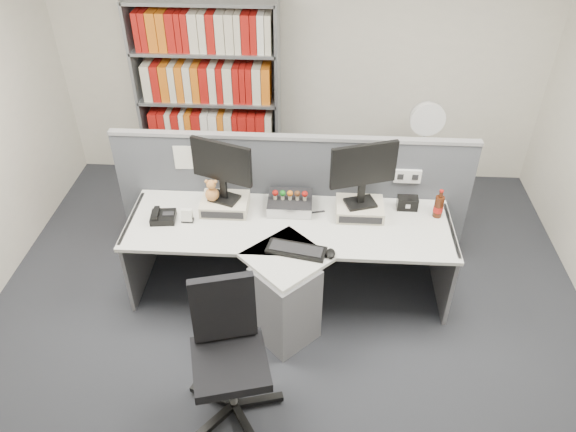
# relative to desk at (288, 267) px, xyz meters

# --- Properties ---
(ground) EXTENTS (5.50, 5.50, 0.00)m
(ground) POSITION_rel_desk_xyz_m (0.00, -0.60, -0.46)
(ground) COLOR #313339
(ground) RESTS_ON ground
(room_shell) EXTENTS (5.04, 5.54, 2.72)m
(room_shell) POSITION_rel_desk_xyz_m (0.00, -0.60, 1.33)
(room_shell) COLOR silver
(room_shell) RESTS_ON ground
(partition) EXTENTS (3.00, 0.08, 1.27)m
(partition) POSITION_rel_desk_xyz_m (0.00, 0.65, 0.19)
(partition) COLOR #4F525A
(partition) RESTS_ON ground
(desk) EXTENTS (2.60, 1.20, 0.72)m
(desk) POSITION_rel_desk_xyz_m (0.00, 0.00, 0.00)
(desk) COLOR silver
(desk) RESTS_ON ground
(monitor_riser_left) EXTENTS (0.38, 0.31, 0.10)m
(monitor_riser_left) POSITION_rel_desk_xyz_m (-0.54, 0.38, 0.31)
(monitor_riser_left) COLOR beige
(monitor_riser_left) RESTS_ON desk
(monitor_riser_right) EXTENTS (0.38, 0.31, 0.10)m
(monitor_riser_right) POSITION_rel_desk_xyz_m (0.56, 0.38, 0.31)
(monitor_riser_right) COLOR beige
(monitor_riser_right) RESTS_ON desk
(monitor_left) EXTENTS (0.50, 0.23, 0.53)m
(monitor_left) POSITION_rel_desk_xyz_m (-0.54, 0.38, 0.68)
(monitor_left) COLOR black
(monitor_left) RESTS_ON monitor_riser_left
(monitor_right) EXTENTS (0.52, 0.24, 0.54)m
(monitor_right) POSITION_rel_desk_xyz_m (0.56, 0.38, 0.69)
(monitor_right) COLOR black
(monitor_right) RESTS_ON monitor_riser_right
(desktop_pc) EXTENTS (0.36, 0.32, 0.10)m
(desktop_pc) POSITION_rel_desk_xyz_m (-0.01, 0.44, 0.31)
(desktop_pc) COLOR black
(desktop_pc) RESTS_ON desk
(figurines) EXTENTS (0.29, 0.05, 0.09)m
(figurines) POSITION_rel_desk_xyz_m (-0.01, 0.42, 0.41)
(figurines) COLOR beige
(figurines) RESTS_ON desktop_pc
(keyboard) EXTENTS (0.47, 0.25, 0.03)m
(keyboard) POSITION_rel_desk_xyz_m (0.07, -0.11, 0.28)
(keyboard) COLOR black
(keyboard) RESTS_ON desk
(mouse) EXTENTS (0.07, 0.11, 0.04)m
(mouse) POSITION_rel_desk_xyz_m (0.33, -0.15, 0.28)
(mouse) COLOR black
(mouse) RESTS_ON desk
(desk_phone) EXTENTS (0.21, 0.20, 0.08)m
(desk_phone) POSITION_rel_desk_xyz_m (-1.02, 0.21, 0.30)
(desk_phone) COLOR black
(desk_phone) RESTS_ON desk
(desk_calendar) EXTENTS (0.09, 0.07, 0.11)m
(desk_calendar) POSITION_rel_desk_xyz_m (-0.81, 0.20, 0.31)
(desk_calendar) COLOR black
(desk_calendar) RESTS_ON desk
(plush_toy) EXTENTS (0.11, 0.11, 0.19)m
(plush_toy) POSITION_rel_desk_xyz_m (-0.63, 0.37, 0.45)
(plush_toy) COLOR #D18945
(plush_toy) RESTS_ON monitor_riser_left
(speaker) EXTENTS (0.17, 0.09, 0.11)m
(speaker) POSITION_rel_desk_xyz_m (0.96, 0.48, 0.32)
(speaker) COLOR black
(speaker) RESTS_ON desk
(cola_bottle) EXTENTS (0.08, 0.08, 0.25)m
(cola_bottle) POSITION_rel_desk_xyz_m (1.19, 0.39, 0.36)
(cola_bottle) COLOR #3F190A
(cola_bottle) RESTS_ON desk
(shelving_unit) EXTENTS (1.41, 0.40, 2.00)m
(shelving_unit) POSITION_rel_desk_xyz_m (-0.90, 1.85, 0.52)
(shelving_unit) COLOR gray
(shelving_unit) RESTS_ON ground
(filing_cabinet) EXTENTS (0.45, 0.61, 0.70)m
(filing_cabinet) POSITION_rel_desk_xyz_m (1.20, 1.40, -0.11)
(filing_cabinet) COLOR gray
(filing_cabinet) RESTS_ON ground
(desk_fan) EXTENTS (0.32, 0.19, 0.55)m
(desk_fan) POSITION_rel_desk_xyz_m (1.20, 1.40, 0.59)
(desk_fan) COLOR white
(desk_fan) RESTS_ON filing_cabinet
(office_chair) EXTENTS (0.68, 0.65, 1.02)m
(office_chair) POSITION_rel_desk_xyz_m (-0.33, -0.92, 0.09)
(office_chair) COLOR silver
(office_chair) RESTS_ON ground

